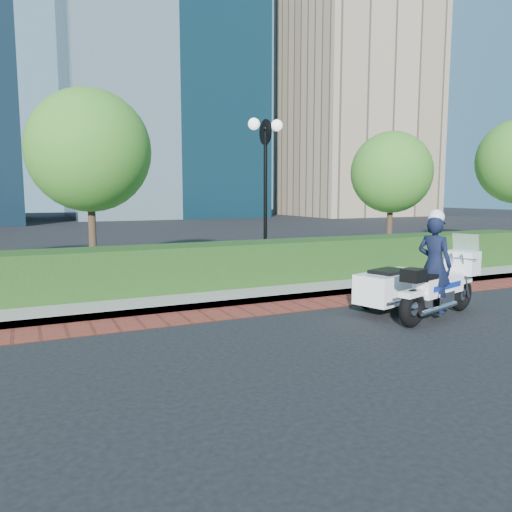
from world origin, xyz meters
name	(u,v)px	position (x,y,z in m)	size (l,w,h in m)	color
ground	(341,322)	(0.00, 0.00, 0.00)	(120.00, 120.00, 0.00)	black
brick_strip	(300,305)	(0.00, 1.50, 0.01)	(60.00, 1.00, 0.01)	maroon
sidewalk	(222,272)	(0.00, 6.00, 0.07)	(60.00, 8.00, 0.15)	gray
hedge_main	(257,262)	(0.00, 3.60, 0.65)	(18.00, 1.20, 1.00)	black
lamppost	(265,171)	(1.00, 5.20, 2.96)	(1.02, 0.70, 4.21)	black
tree_b	(89,151)	(-3.50, 6.50, 3.43)	(3.20, 3.20, 4.89)	#332319
tree_c	(391,173)	(6.50, 6.50, 3.05)	(2.80, 2.80, 4.30)	#332319
tower_right	(357,84)	(28.00, 38.00, 14.00)	(14.00, 12.00, 28.00)	gray
police_motorcycle	(418,280)	(1.57, -0.23, 0.70)	(2.56, 1.85, 2.05)	black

